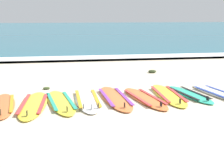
# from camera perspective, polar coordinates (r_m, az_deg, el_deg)

# --- Properties ---
(ground_plane) EXTENTS (80.00, 80.00, 0.00)m
(ground_plane) POSITION_cam_1_polar(r_m,az_deg,el_deg) (7.99, 0.73, -3.00)
(ground_plane) COLOR beige
(sea) EXTENTS (80.00, 60.00, 0.10)m
(sea) POSITION_cam_1_polar(r_m,az_deg,el_deg) (44.38, -7.78, 9.63)
(sea) COLOR #23667A
(sea) RESTS_ON ground
(wave_foam_strip) EXTENTS (80.00, 1.33, 0.11)m
(wave_foam_strip) POSITION_cam_1_polar(r_m,az_deg,el_deg) (15.18, -4.21, 4.56)
(wave_foam_strip) COLOR white
(wave_foam_strip) RESTS_ON ground
(surfboard_0) EXTENTS (0.80, 2.26, 0.18)m
(surfboard_0) POSITION_cam_1_polar(r_m,az_deg,el_deg) (7.91, -18.85, -3.56)
(surfboard_0) COLOR orange
(surfboard_0) RESTS_ON ground
(surfboard_1) EXTENTS (0.76, 2.47, 0.18)m
(surfboard_1) POSITION_cam_1_polar(r_m,az_deg,el_deg) (7.75, -13.80, -3.57)
(surfboard_1) COLOR yellow
(surfboard_1) RESTS_ON ground
(surfboard_2) EXTENTS (0.91, 2.41, 0.18)m
(surfboard_2) POSITION_cam_1_polar(r_m,az_deg,el_deg) (7.85, -9.11, -3.16)
(surfboard_2) COLOR yellow
(surfboard_2) RESTS_ON ground
(surfboard_3) EXTENTS (0.60, 2.41, 0.18)m
(surfboard_3) POSITION_cam_1_polar(r_m,az_deg,el_deg) (7.98, -4.40, -2.78)
(surfboard_3) COLOR white
(surfboard_3) RESTS_ON ground
(surfboard_4) EXTENTS (0.76, 2.58, 0.18)m
(surfboard_4) POSITION_cam_1_polar(r_m,az_deg,el_deg) (8.13, 0.51, -2.45)
(surfboard_4) COLOR orange
(surfboard_4) RESTS_ON ground
(surfboard_5) EXTENTS (0.94, 2.38, 0.18)m
(surfboard_5) POSITION_cam_1_polar(r_m,az_deg,el_deg) (8.14, 5.81, -2.49)
(surfboard_5) COLOR orange
(surfboard_5) RESTS_ON ground
(surfboard_6) EXTENTS (0.72, 2.48, 0.18)m
(surfboard_6) POSITION_cam_1_polar(r_m,az_deg,el_deg) (8.55, 9.92, -1.90)
(surfboard_6) COLOR yellow
(surfboard_6) RESTS_ON ground
(surfboard_7) EXTENTS (0.84, 2.10, 0.18)m
(surfboard_7) POSITION_cam_1_polar(r_m,az_deg,el_deg) (8.72, 13.59, -1.79)
(surfboard_7) COLOR #2DB793
(surfboard_7) RESTS_ON ground
(surfboard_8) EXTENTS (0.89, 2.18, 0.18)m
(surfboard_8) POSITION_cam_1_polar(r_m,az_deg,el_deg) (9.04, 18.13, -1.55)
(surfboard_8) COLOR silver
(surfboard_8) RESTS_ON ground
(seaweed_clump_mid_sand) EXTENTS (0.30, 0.24, 0.11)m
(seaweed_clump_mid_sand) POSITION_cam_1_polar(r_m,az_deg,el_deg) (11.83, 7.17, 2.24)
(seaweed_clump_mid_sand) COLOR #2D381E
(seaweed_clump_mid_sand) RESTS_ON ground
(seaweed_clump_by_the_boards) EXTENTS (0.20, 0.16, 0.07)m
(seaweed_clump_by_the_boards) POSITION_cam_1_polar(r_m,az_deg,el_deg) (9.35, -11.57, -0.73)
(seaweed_clump_by_the_boards) COLOR #384723
(seaweed_clump_by_the_boards) RESTS_ON ground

